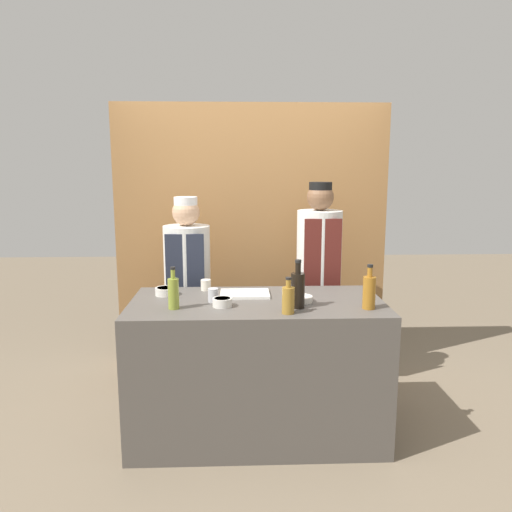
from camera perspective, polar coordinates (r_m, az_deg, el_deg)
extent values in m
plane|color=#756651|center=(3.76, 0.10, -19.37)|extent=(14.00, 14.00, 0.00)
cube|color=olive|center=(4.59, -0.53, 2.03)|extent=(2.44, 0.18, 2.40)
cube|color=#514C47|center=(3.55, 0.10, -12.64)|extent=(1.71, 0.83, 0.96)
cylinder|color=silver|center=(3.59, -10.29, -3.99)|extent=(0.15, 0.15, 0.05)
cylinder|color=yellow|center=(3.59, -10.30, -3.69)|extent=(0.12, 0.12, 0.02)
cylinder|color=silver|center=(3.26, -3.87, -5.30)|extent=(0.13, 0.13, 0.06)
cylinder|color=brown|center=(3.25, -3.87, -4.97)|extent=(0.10, 0.10, 0.02)
cylinder|color=silver|center=(3.38, 5.15, -4.91)|extent=(0.16, 0.16, 0.04)
cylinder|color=red|center=(3.37, 5.16, -4.68)|extent=(0.13, 0.13, 0.01)
cube|color=white|center=(3.53, -1.29, -4.35)|extent=(0.34, 0.24, 0.02)
cylinder|color=black|center=(3.22, 4.80, -3.96)|extent=(0.09, 0.09, 0.23)
cylinder|color=black|center=(3.18, 4.83, -1.38)|extent=(0.04, 0.04, 0.07)
cylinder|color=black|center=(3.18, 4.85, -0.60)|extent=(0.04, 0.04, 0.02)
cylinder|color=olive|center=(3.23, -9.41, -4.29)|extent=(0.07, 0.07, 0.20)
cylinder|color=olive|center=(3.20, -9.48, -2.06)|extent=(0.03, 0.03, 0.06)
cylinder|color=black|center=(3.19, -9.50, -1.39)|extent=(0.03, 0.03, 0.02)
cylinder|color=#9E661E|center=(3.27, 12.80, -4.13)|extent=(0.08, 0.08, 0.21)
cylinder|color=#9E661E|center=(3.24, 12.89, -1.81)|extent=(0.03, 0.03, 0.06)
cylinder|color=black|center=(3.23, 12.92, -1.10)|extent=(0.04, 0.04, 0.02)
cylinder|color=olive|center=(3.10, 3.70, -5.10)|extent=(0.08, 0.08, 0.17)
cylinder|color=olive|center=(3.07, 3.72, -3.15)|extent=(0.03, 0.03, 0.05)
cylinder|color=black|center=(3.06, 3.73, -2.57)|extent=(0.04, 0.04, 0.01)
cylinder|color=#B7B7BC|center=(3.37, -4.91, -4.47)|extent=(0.07, 0.07, 0.09)
cylinder|color=silver|center=(3.68, -5.75, -3.32)|extent=(0.07, 0.07, 0.08)
cylinder|color=#28282D|center=(4.28, -7.65, -9.45)|extent=(0.27, 0.27, 0.85)
cylinder|color=silver|center=(4.09, -7.88, -0.30)|extent=(0.38, 0.38, 0.54)
cube|color=#232838|center=(3.92, -8.13, -1.09)|extent=(0.30, 0.02, 0.49)
sphere|color=tan|center=(4.04, -8.02, 4.99)|extent=(0.22, 0.22, 0.22)
cylinder|color=white|center=(4.04, -8.05, 6.16)|extent=(0.19, 0.19, 0.08)
cylinder|color=#28282D|center=(4.30, 7.00, -8.94)|extent=(0.26, 0.26, 0.90)
cylinder|color=silver|center=(4.11, 7.23, 0.99)|extent=(0.37, 0.37, 0.60)
cube|color=#561E19|center=(3.95, 7.63, 0.23)|extent=(0.29, 0.02, 0.56)
sphere|color=brown|center=(4.07, 7.36, 6.70)|extent=(0.22, 0.22, 0.22)
cylinder|color=black|center=(4.06, 7.39, 7.85)|extent=(0.18, 0.18, 0.08)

